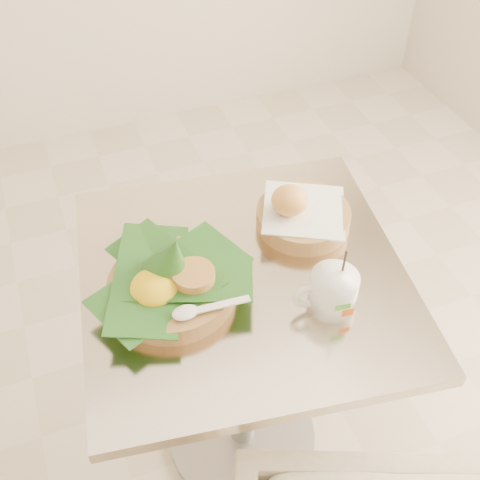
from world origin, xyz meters
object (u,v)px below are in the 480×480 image
object	(u,v)px
cafe_table	(243,333)
rice_basket	(171,281)
bread_basket	(301,214)
coffee_mug	(332,291)

from	to	relation	value
cafe_table	rice_basket	xyz separation A→B (m)	(-0.16, -0.01, 0.27)
cafe_table	bread_basket	xyz separation A→B (m)	(0.18, 0.10, 0.25)
bread_basket	rice_basket	bearing A→B (deg)	-163.55
cafe_table	coffee_mug	world-z (taller)	coffee_mug
coffee_mug	cafe_table	bearing A→B (deg)	132.38
rice_basket	coffee_mug	world-z (taller)	coffee_mug
cafe_table	coffee_mug	xyz separation A→B (m)	(0.14, -0.15, 0.27)
rice_basket	coffee_mug	bearing A→B (deg)	-25.66
rice_basket	bread_basket	xyz separation A→B (m)	(0.34, 0.10, -0.01)
bread_basket	coffee_mug	world-z (taller)	coffee_mug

